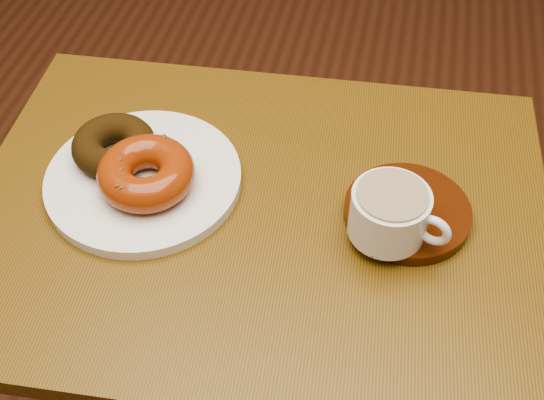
% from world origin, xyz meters
% --- Properties ---
extents(cafe_table, '(0.77, 0.60, 0.70)m').
position_xyz_m(cafe_table, '(0.29, 0.23, 0.59)').
color(cafe_table, brown).
rests_on(cafe_table, ground).
extents(donut_plate, '(0.27, 0.27, 0.02)m').
position_xyz_m(donut_plate, '(0.14, 0.25, 0.70)').
color(donut_plate, white).
rests_on(donut_plate, cafe_table).
extents(donut_cinnamon, '(0.15, 0.15, 0.04)m').
position_xyz_m(donut_cinnamon, '(0.09, 0.27, 0.73)').
color(donut_cinnamon, black).
rests_on(donut_cinnamon, donut_plate).
extents(donut_caramel, '(0.15, 0.15, 0.05)m').
position_xyz_m(donut_caramel, '(0.15, 0.23, 0.73)').
color(donut_caramel, '#8E350F').
rests_on(donut_caramel, donut_plate).
extents(saucer, '(0.18, 0.18, 0.02)m').
position_xyz_m(saucer, '(0.48, 0.26, 0.70)').
color(saucer, '#3A1707').
rests_on(saucer, cafe_table).
extents(coffee_cup, '(0.12, 0.09, 0.07)m').
position_xyz_m(coffee_cup, '(0.46, 0.22, 0.75)').
color(coffee_cup, white).
rests_on(coffee_cup, saucer).
extents(teaspoon, '(0.03, 0.10, 0.01)m').
position_xyz_m(teaspoon, '(0.43, 0.24, 0.72)').
color(teaspoon, silver).
rests_on(teaspoon, saucer).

